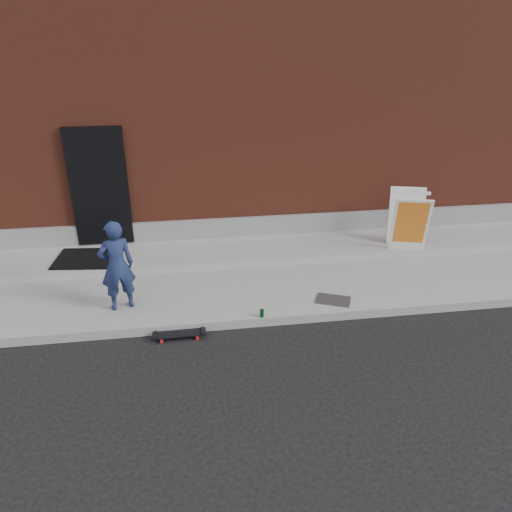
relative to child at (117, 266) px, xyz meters
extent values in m
plane|color=black|center=(2.10, -0.64, -0.87)|extent=(80.00, 80.00, 0.00)
cube|color=gray|center=(2.10, 0.86, -0.80)|extent=(20.00, 3.00, 0.15)
cube|color=gray|center=(2.10, 1.76, -0.67)|extent=(20.00, 1.20, 0.10)
cube|color=maroon|center=(2.10, 6.36, 1.63)|extent=(20.00, 8.00, 5.00)
cube|color=gray|center=(2.10, 2.33, -0.42)|extent=(20.00, 0.10, 0.40)
cube|color=black|center=(-0.50, 2.32, 0.53)|extent=(1.05, 0.12, 2.25)
imported|color=#1B264D|center=(0.00, 0.00, 0.00)|extent=(0.61, 0.49, 1.45)
cylinder|color=red|center=(1.14, -0.68, -0.85)|extent=(0.05, 0.03, 0.05)
cylinder|color=red|center=(1.14, -0.84, -0.85)|extent=(0.05, 0.03, 0.05)
cylinder|color=red|center=(0.62, -0.69, -0.85)|extent=(0.05, 0.03, 0.05)
cylinder|color=red|center=(0.62, -0.85, -0.85)|extent=(0.05, 0.03, 0.05)
cube|color=#B4B4B9|center=(1.14, -0.76, -0.81)|extent=(0.05, 0.16, 0.02)
cube|color=#B4B4B9|center=(0.62, -0.77, -0.81)|extent=(0.05, 0.16, 0.02)
cube|color=black|center=(0.88, -0.76, -0.80)|extent=(0.75, 0.20, 0.02)
cube|color=white|center=(5.17, 1.12, -0.08)|extent=(0.72, 0.47, 1.09)
cube|color=white|center=(5.30, 1.59, -0.08)|extent=(0.72, 0.47, 1.09)
cube|color=gold|center=(5.17, 1.09, -0.13)|extent=(0.60, 0.36, 0.87)
cube|color=white|center=(5.24, 1.36, 0.47)|extent=(0.66, 0.23, 0.06)
cylinder|color=#1A822F|center=(2.13, -0.59, -0.66)|extent=(0.08, 0.08, 0.12)
cube|color=black|center=(-0.80, 1.65, -0.61)|extent=(1.16, 0.98, 0.03)
cube|color=#545459|center=(3.34, -0.28, -0.72)|extent=(0.63, 0.53, 0.02)
camera|label=1|loc=(1.13, -6.96, 3.37)|focal=35.00mm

